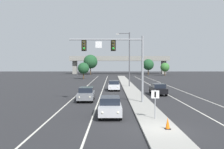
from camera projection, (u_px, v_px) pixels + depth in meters
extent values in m
plane|color=#28282B|center=(161.00, 131.00, 16.33)|extent=(260.00, 260.00, 0.00)
cube|color=#9E9B93|center=(136.00, 95.00, 34.31)|extent=(2.40, 110.00, 0.15)
cube|color=silver|center=(103.00, 90.00, 41.32)|extent=(0.14, 100.00, 0.01)
cube|color=silver|center=(161.00, 90.00, 41.30)|extent=(0.14, 100.00, 0.01)
cube|color=silver|center=(83.00, 90.00, 41.33)|extent=(0.14, 100.00, 0.01)
cube|color=silver|center=(181.00, 90.00, 41.29)|extent=(0.14, 100.00, 0.01)
cylinder|color=gray|center=(143.00, 69.00, 27.68)|extent=(0.24, 0.24, 7.20)
cylinder|color=gray|center=(107.00, 40.00, 27.56)|extent=(7.95, 0.16, 0.16)
cube|color=black|center=(114.00, 46.00, 27.63)|extent=(0.56, 0.06, 1.20)
cube|color=#38330F|center=(114.00, 46.00, 27.59)|extent=(0.32, 0.32, 1.00)
sphere|color=#282828|center=(114.00, 42.00, 27.40)|extent=(0.22, 0.22, 0.22)
sphere|color=#282828|center=(114.00, 45.00, 27.42)|extent=(0.22, 0.22, 0.22)
sphere|color=green|center=(114.00, 48.00, 27.43)|extent=(0.22, 0.22, 0.22)
cube|color=black|center=(85.00, 46.00, 27.63)|extent=(0.56, 0.06, 1.20)
cube|color=#38330F|center=(85.00, 46.00, 27.59)|extent=(0.32, 0.32, 1.00)
sphere|color=#282828|center=(85.00, 42.00, 27.41)|extent=(0.22, 0.22, 0.22)
sphere|color=#282828|center=(85.00, 45.00, 27.43)|extent=(0.22, 0.22, 0.22)
sphere|color=green|center=(85.00, 48.00, 27.44)|extent=(0.22, 0.22, 0.22)
cube|color=white|center=(99.00, 45.00, 27.57)|extent=(0.70, 0.04, 0.70)
cylinder|color=gray|center=(156.00, 104.00, 19.28)|extent=(0.08, 0.08, 2.20)
cube|color=white|center=(156.00, 94.00, 19.22)|extent=(0.60, 0.03, 0.60)
cube|color=black|center=(156.00, 94.00, 19.20)|extent=(0.12, 0.01, 0.44)
cylinder|color=#4C4C51|center=(130.00, 59.00, 47.15)|extent=(0.20, 0.20, 10.00)
cylinder|color=#4C4C51|center=(124.00, 33.00, 46.95)|extent=(2.20, 0.12, 0.12)
cube|color=#B7B7B2|center=(118.00, 34.00, 46.96)|extent=(0.56, 0.28, 0.20)
cube|color=#B7B7BC|center=(111.00, 108.00, 20.90)|extent=(1.86, 4.42, 0.70)
cube|color=black|center=(111.00, 100.00, 21.10)|extent=(1.61, 2.40, 0.56)
sphere|color=#EAE5C6|center=(119.00, 113.00, 18.73)|extent=(0.18, 0.18, 0.18)
sphere|color=#EAE5C6|center=(103.00, 113.00, 18.72)|extent=(0.18, 0.18, 0.18)
cylinder|color=black|center=(121.00, 116.00, 19.43)|extent=(0.23, 0.64, 0.64)
cylinder|color=black|center=(100.00, 116.00, 19.41)|extent=(0.23, 0.64, 0.64)
cylinder|color=black|center=(120.00, 109.00, 22.43)|extent=(0.23, 0.64, 0.64)
cylinder|color=black|center=(102.00, 109.00, 22.41)|extent=(0.23, 0.64, 0.64)
cube|color=slate|center=(87.00, 95.00, 29.60)|extent=(1.91, 4.44, 0.70)
cube|color=black|center=(87.00, 90.00, 29.80)|extent=(1.64, 2.41, 0.56)
sphere|color=#EAE5C6|center=(91.00, 97.00, 27.44)|extent=(0.18, 0.18, 0.18)
sphere|color=#EAE5C6|center=(80.00, 97.00, 27.41)|extent=(0.18, 0.18, 0.18)
cylinder|color=black|center=(93.00, 100.00, 28.14)|extent=(0.24, 0.65, 0.64)
cylinder|color=black|center=(79.00, 100.00, 28.10)|extent=(0.24, 0.65, 0.64)
cylinder|color=black|center=(94.00, 96.00, 31.13)|extent=(0.24, 0.65, 0.64)
cylinder|color=black|center=(81.00, 97.00, 31.10)|extent=(0.24, 0.65, 0.64)
cube|color=silver|center=(115.00, 86.00, 41.35)|extent=(1.83, 4.41, 0.70)
cube|color=black|center=(115.00, 82.00, 41.55)|extent=(1.60, 2.39, 0.56)
sphere|color=#EAE5C6|center=(118.00, 87.00, 39.17)|extent=(0.18, 0.18, 0.18)
sphere|color=#EAE5C6|center=(111.00, 87.00, 39.17)|extent=(0.18, 0.18, 0.18)
cylinder|color=black|center=(120.00, 89.00, 39.87)|extent=(0.22, 0.64, 0.64)
cylinder|color=black|center=(110.00, 89.00, 39.86)|extent=(0.22, 0.64, 0.64)
cylinder|color=black|center=(119.00, 88.00, 42.87)|extent=(0.22, 0.64, 0.64)
cylinder|color=black|center=(110.00, 88.00, 42.86)|extent=(0.22, 0.64, 0.64)
cube|color=black|center=(159.00, 90.00, 35.43)|extent=(1.91, 4.45, 0.70)
cube|color=black|center=(159.00, 86.00, 35.19)|extent=(1.64, 2.42, 0.56)
sphere|color=#EAE5C6|center=(152.00, 88.00, 37.59)|extent=(0.18, 0.18, 0.18)
sphere|color=#EAE5C6|center=(160.00, 88.00, 37.62)|extent=(0.18, 0.18, 0.18)
cylinder|color=black|center=(151.00, 91.00, 36.93)|extent=(0.24, 0.65, 0.64)
cylinder|color=black|center=(162.00, 91.00, 36.96)|extent=(0.24, 0.65, 0.64)
cylinder|color=black|center=(155.00, 94.00, 33.93)|extent=(0.24, 0.65, 0.64)
cylinder|color=black|center=(167.00, 94.00, 33.97)|extent=(0.24, 0.65, 0.64)
cube|color=black|center=(168.00, 129.00, 16.21)|extent=(0.36, 0.36, 0.04)
cone|color=orange|center=(168.00, 123.00, 16.20)|extent=(0.28, 0.28, 0.70)
cube|color=gray|center=(120.00, 60.00, 109.89)|extent=(42.40, 6.40, 1.10)
cube|color=gray|center=(120.00, 57.00, 106.85)|extent=(42.40, 0.36, 0.90)
cube|color=gray|center=(76.00, 67.00, 110.08)|extent=(1.80, 2.40, 5.65)
cube|color=gray|center=(164.00, 67.00, 109.98)|extent=(1.80, 2.40, 5.65)
cylinder|color=#4C3823|center=(149.00, 72.00, 97.97)|extent=(0.36, 0.36, 2.34)
sphere|color=#1E4C28|center=(149.00, 65.00, 97.85)|extent=(4.28, 4.28, 4.28)
cylinder|color=#4C3823|center=(91.00, 71.00, 100.56)|extent=(0.36, 0.36, 3.01)
sphere|color=#1E4C28|center=(91.00, 62.00, 100.41)|extent=(5.50, 5.50, 5.50)
cylinder|color=#4C3823|center=(84.00, 76.00, 72.90)|extent=(0.36, 0.36, 1.78)
sphere|color=#1E4C28|center=(84.00, 68.00, 72.81)|extent=(3.26, 3.26, 3.26)
cylinder|color=#4C3823|center=(166.00, 73.00, 93.09)|extent=(0.36, 0.36, 1.79)
sphere|color=#387533|center=(166.00, 67.00, 92.99)|extent=(3.28, 3.28, 3.28)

